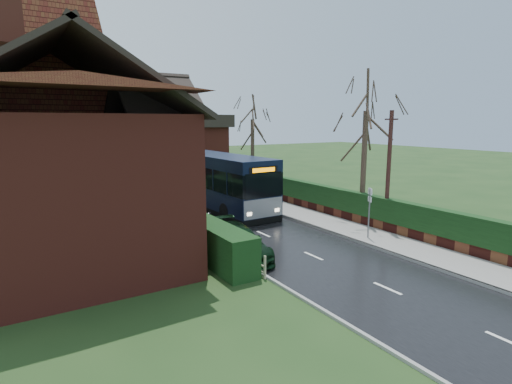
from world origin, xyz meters
TOP-DOWN VIEW (x-y plane):
  - ground at (0.00, 0.00)m, footprint 140.00×140.00m
  - road at (0.00, 10.00)m, footprint 6.00×100.00m
  - pavement at (4.25, 10.00)m, footprint 2.50×100.00m
  - kerb_right at (3.05, 10.00)m, footprint 0.12×100.00m
  - kerb_left at (-3.05, 10.00)m, footprint 0.12×100.00m
  - front_hedge at (-3.90, 5.00)m, footprint 1.20×16.00m
  - picket_fence at (-3.15, 5.00)m, footprint 0.10×16.00m
  - right_wall_hedge at (5.80, 10.00)m, footprint 0.60×50.00m
  - brick_house at (-8.73, 4.78)m, footprint 9.30×14.60m
  - bus at (0.80, 9.48)m, footprint 3.16×11.99m
  - car_silver at (-2.80, 4.70)m, footprint 2.52×4.65m
  - car_green at (-2.90, -0.28)m, footprint 2.37×4.84m
  - car_distant at (-1.48, 39.26)m, footprint 1.66×3.82m
  - bus_stop_sign at (3.83, -1.53)m, footprint 0.21×0.38m
  - telegraph_pole at (5.80, -0.91)m, footprint 0.22×0.81m
  - tree_right_near at (6.06, 1.04)m, footprint 4.19×4.19m
  - tree_right_far at (7.31, 15.14)m, footprint 4.39×4.39m
  - tree_house_side at (-8.79, 10.63)m, footprint 4.10×4.10m

SIDE VIEW (x-z plane):
  - ground at x=0.00m, z-range 0.00..0.00m
  - road at x=0.00m, z-range 0.00..0.02m
  - kerb_left at x=-3.05m, z-range 0.00..0.10m
  - pavement at x=4.25m, z-range 0.00..0.14m
  - kerb_right at x=3.05m, z-range 0.00..0.14m
  - picket_fence at x=-3.15m, z-range 0.00..0.90m
  - car_distant at x=-1.48m, z-range 0.00..1.22m
  - car_green at x=-2.90m, z-range 0.00..1.36m
  - car_silver at x=-2.80m, z-range 0.00..1.50m
  - front_hedge at x=-3.90m, z-range 0.00..1.60m
  - right_wall_hedge at x=5.80m, z-range 0.12..1.92m
  - bus_stop_sign at x=3.83m, z-range 0.42..3.03m
  - bus at x=0.80m, z-range -0.02..3.60m
  - telegraph_pole at x=5.80m, z-range 0.04..6.35m
  - brick_house at x=-8.73m, z-range -0.77..9.53m
  - tree_right_far at x=7.31m, z-range 2.10..10.58m
  - tree_right_near at x=6.06m, z-range 2.23..11.27m
  - tree_house_side at x=-8.79m, z-range 2.30..11.62m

